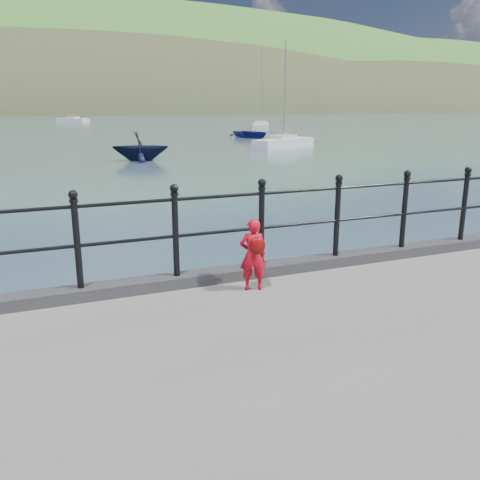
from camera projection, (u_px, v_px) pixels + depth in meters
name	position (u px, v px, depth m)	size (l,w,h in m)	color
ground	(218.00, 343.00, 7.24)	(600.00, 600.00, 0.00)	#2D4251
kerb	(220.00, 275.00, 6.83)	(60.00, 0.30, 0.15)	#28282B
railing	(220.00, 221.00, 6.63)	(18.11, 0.11, 1.20)	black
far_shore	(124.00, 160.00, 241.15)	(830.00, 200.00, 156.00)	#333A21
child	(253.00, 254.00, 6.38)	(0.39, 0.34, 0.93)	red
launch_blue	(251.00, 133.00, 51.19)	(3.24, 4.54, 0.94)	navy
launch_navy	(140.00, 146.00, 30.20)	(2.81, 3.26, 1.72)	black
sailboat_deep	(73.00, 120.00, 95.16)	(5.76, 6.11, 9.52)	white
sailboat_near	(284.00, 143.00, 39.43)	(5.97, 3.96, 8.08)	white
sailboat_far	(261.00, 126.00, 70.04)	(5.26, 8.03, 11.01)	white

